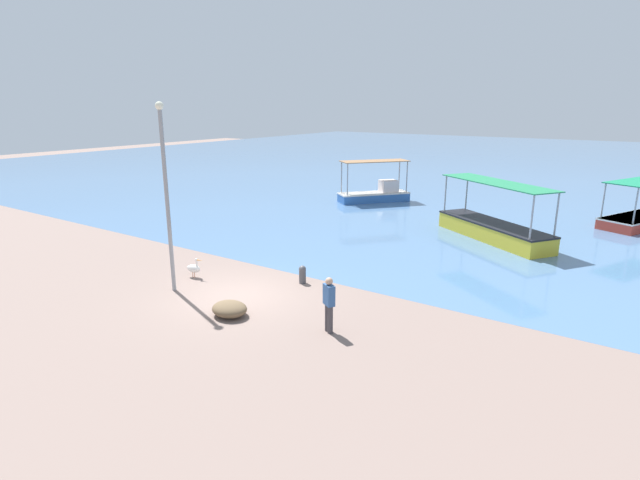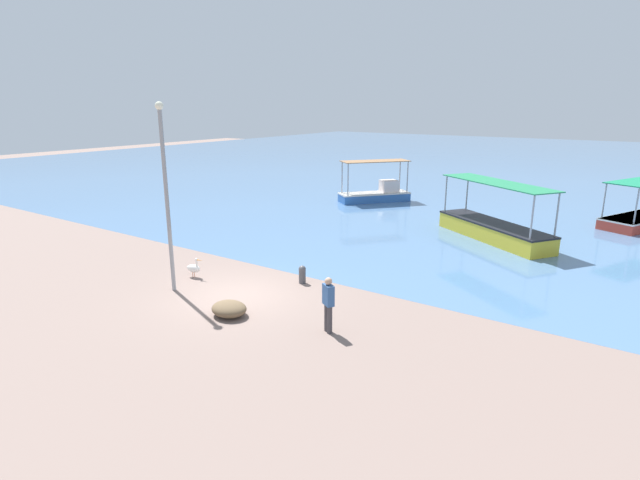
{
  "view_description": "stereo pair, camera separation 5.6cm",
  "coord_description": "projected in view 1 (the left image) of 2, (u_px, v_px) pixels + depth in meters",
  "views": [
    {
      "loc": [
        11.58,
        -11.82,
        6.48
      ],
      "look_at": [
        0.17,
        4.89,
        0.95
      ],
      "focal_mm": 28.0,
      "sensor_mm": 36.0,
      "label": 1
    },
    {
      "loc": [
        11.63,
        -11.79,
        6.48
      ],
      "look_at": [
        0.17,
        4.89,
        0.95
      ],
      "focal_mm": 28.0,
      "sensor_mm": 36.0,
      "label": 2
    }
  ],
  "objects": [
    {
      "name": "fishing_boat_far_left",
      "position": [
        376.0,
        193.0,
        34.22
      ],
      "size": [
        4.21,
        4.69,
        2.78
      ],
      "color": "#3166B2",
      "rests_on": "harbor_water"
    },
    {
      "name": "net_pile",
      "position": [
        230.0,
        309.0,
        15.73
      ],
      "size": [
        1.18,
        1.0,
        0.47
      ],
      "primitive_type": "ellipsoid",
      "color": "brown",
      "rests_on": "ground"
    },
    {
      "name": "harbor_water",
      "position": [
        536.0,
        164.0,
        55.65
      ],
      "size": [
        110.0,
        90.0,
        0.0
      ],
      "primitive_type": "cube",
      "color": "#4F749E",
      "rests_on": "ground"
    },
    {
      "name": "fishing_boat_center",
      "position": [
        493.0,
        228.0,
        24.55
      ],
      "size": [
        6.52,
        5.15,
        2.85
      ],
      "color": "gold",
      "rests_on": "harbor_water"
    },
    {
      "name": "fishing_boat_outer",
      "position": [
        637.0,
        218.0,
        27.1
      ],
      "size": [
        3.7,
        5.17,
        2.51
      ],
      "color": "#C73F2F",
      "rests_on": "harbor_water"
    },
    {
      "name": "lamp_post",
      "position": [
        166.0,
        190.0,
        17.01
      ],
      "size": [
        0.28,
        0.28,
        6.57
      ],
      "color": "gray",
      "rests_on": "ground"
    },
    {
      "name": "fisherman_standing",
      "position": [
        329.0,
        303.0,
        14.45
      ],
      "size": [
        0.46,
        0.4,
        1.69
      ],
      "color": "#403C40",
      "rests_on": "ground"
    },
    {
      "name": "ground",
      "position": [
        237.0,
        296.0,
        17.42
      ],
      "size": [
        120.0,
        120.0,
        0.0
      ],
      "primitive_type": "plane",
      "color": "gray"
    },
    {
      "name": "mooring_bollard",
      "position": [
        302.0,
        274.0,
        18.58
      ],
      "size": [
        0.27,
        0.27,
        0.69
      ],
      "color": "#47474C",
      "rests_on": "ground"
    },
    {
      "name": "pelican",
      "position": [
        194.0,
        268.0,
        19.2
      ],
      "size": [
        0.81,
        0.36,
        0.8
      ],
      "color": "#E0997A",
      "rests_on": "ground"
    }
  ]
}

